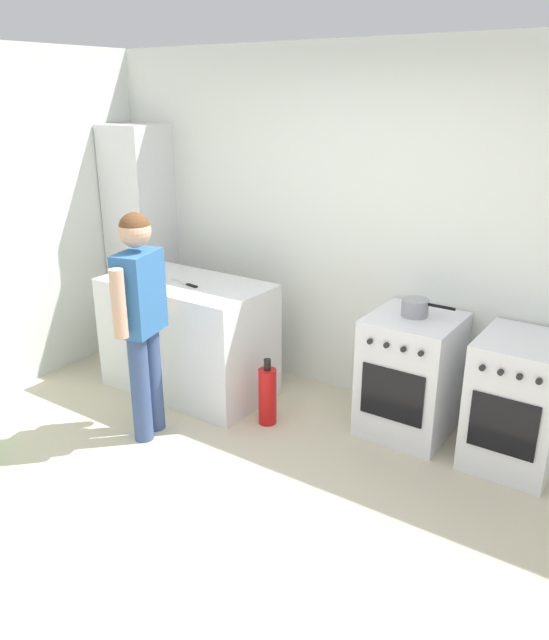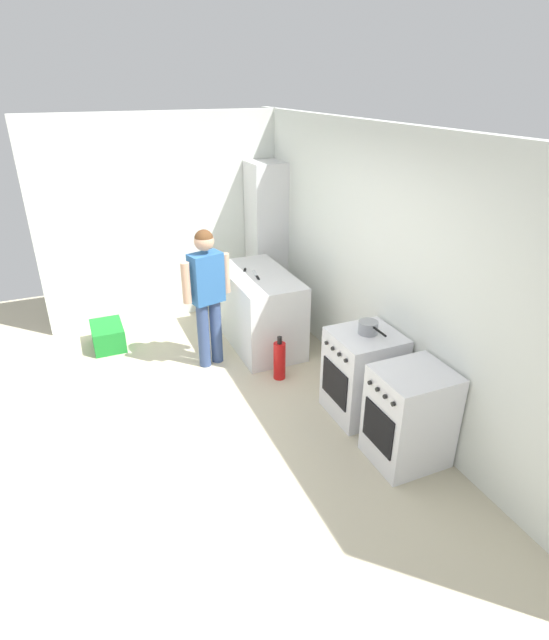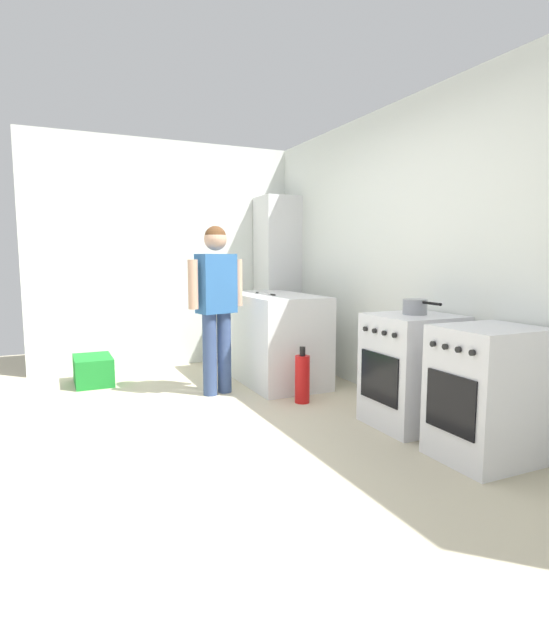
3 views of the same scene
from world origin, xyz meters
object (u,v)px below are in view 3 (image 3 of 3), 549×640
Objects in this scene: knife_chef at (271,294)px; oven_left at (412,370)px; pot at (415,307)px; larder_cabinet at (277,280)px; person at (216,296)px; recycling_crate_lower at (93,370)px; fire_extinguisher at (302,378)px; knife_carving at (257,294)px; oven_right at (487,394)px.

oven_left is at bearing 14.36° from knife_chef.
pot is 0.18× the size of larder_cabinet.
recycling_crate_lower is (-0.87, -1.03, -0.78)m from person.
oven_left reaches higher than recycling_crate_lower.
larder_cabinet is (-1.78, 0.58, 0.78)m from fire_extinguisher.
person is at bearing -135.39° from fire_extinguisher.
knife_carving is 0.16m from knife_chef.
person is (-1.45, -1.08, 0.01)m from pot.
recycling_crate_lower is at bearing -109.40° from knife_carving.
pot reaches higher than oven_right.
person is 0.78× the size of larder_cabinet.
recycling_crate_lower is (-0.55, -1.57, -0.76)m from knife_carving.
person is at bearing -59.22° from knife_carving.
person is (-2.18, -1.07, 0.49)m from oven_right.
pot is 2.64m from larder_cabinet.
fire_extinguisher is at bearing -151.22° from oven_left.
knife_carving is 1.14m from fire_extinguisher.
larder_cabinet is (-2.65, 0.10, 0.57)m from oven_left.
knife_carving is at bearing -138.86° from knife_chef.
larder_cabinet reaches higher than fire_extinguisher.
oven_right is 2.36× the size of pot.
larder_cabinet is at bearing 178.26° from oven_right.
person reaches higher than knife_carving.
person is at bearing -143.24° from pot.
pot is 0.72× the size of fire_extinguisher.
oven_left and oven_right have the same top height.
oven_right is at bearing 16.83° from fire_extinguisher.
larder_cabinet is (-1.18, 1.17, 0.08)m from person.
larder_cabinet is at bearing 143.85° from knife_carving.
fire_extinguisher is (-1.58, -0.48, -0.21)m from oven_right.
pot reaches higher than oven_left.
oven_left is 1.63× the size of recycling_crate_lower.
knife_carving reaches higher than fire_extinguisher.
pot is at bearing 17.26° from knife_carving.
knife_carving is 0.16× the size of larder_cabinet.
oven_right is (0.71, -0.00, -0.00)m from oven_left.
knife_chef is at bearing 107.23° from person.
recycling_crate_lower is at bearing -130.14° from person.
knife_chef reaches higher than fire_extinguisher.
oven_left reaches higher than fire_extinguisher.
pot is 3.23m from recycling_crate_lower.
knife_carving is 0.62m from person.
oven_left is 0.55× the size of person.
pot is at bearing 42.34° from recycling_crate_lower.
knife_carving is 0.62× the size of fire_extinguisher.
larder_cabinet reaches higher than pot.
fire_extinguisher is 2.18m from recycling_crate_lower.
knife_carving reaches higher than oven_left.
knife_chef is (-2.37, -0.43, 0.48)m from oven_right.
pot is at bearing 178.45° from oven_right.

